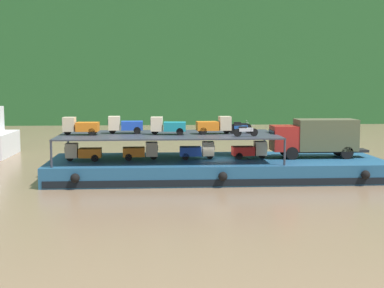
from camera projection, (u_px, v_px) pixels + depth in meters
The scene contains 15 objects.
ground_plane at pixel (216, 177), 43.14m from camera, with size 400.00×400.00×0.00m, color #7F664C.
cargo_barge at pixel (216, 168), 43.03m from camera, with size 26.20×8.94×1.50m.
covered_lorry at pixel (316, 137), 43.52m from camera, with size 7.87×2.33×3.10m.
cargo_rack at pixel (168, 135), 42.50m from camera, with size 17.00×7.61×2.00m.
mini_truck_lower_stern at pixel (83, 152), 41.71m from camera, with size 2.75×1.22×1.38m.
mini_truck_lower_aft at pixel (141, 151), 42.38m from camera, with size 2.78×1.27×1.38m.
mini_truck_lower_mid at pixel (198, 150), 42.75m from camera, with size 2.77×1.25×1.38m.
mini_truck_lower_fore at pixel (250, 150), 42.98m from camera, with size 2.77×1.24×1.38m.
mini_truck_upper_stern at pixel (80, 126), 41.75m from camera, with size 2.78×1.26×1.38m.
mini_truck_upper_mid at pixel (125, 125), 42.95m from camera, with size 2.77×1.26×1.38m.
mini_truck_upper_fore at pixel (168, 126), 42.02m from camera, with size 2.80×1.30×1.38m.
mini_truck_upper_bow at pixel (214, 125), 42.63m from camera, with size 2.80×1.30×1.38m.
motorcycle_upper_port at pixel (246, 131), 40.55m from camera, with size 1.89×0.55×0.87m.
motorcycle_upper_centre at pixel (241, 128), 42.81m from camera, with size 1.90×0.55×0.87m.
motorcycle_upper_stbd at pixel (240, 126), 45.10m from camera, with size 1.90×0.55×0.87m.
Camera 1 is at (-4.72, -42.33, 7.58)m, focal length 50.52 mm.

